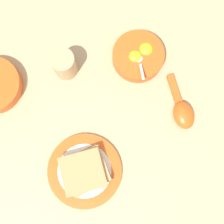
{
  "coord_description": "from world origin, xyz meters",
  "views": [
    {
      "loc": [
        -0.12,
        -0.13,
        0.85
      ],
      "look_at": [
        -0.02,
        -0.02,
        0.02
      ],
      "focal_mm": 50.0,
      "sensor_mm": 36.0,
      "label": 1
    }
  ],
  "objects_px": {
    "egg_bowl": "(138,56)",
    "toast_sandwich": "(85,171)",
    "soup_spoon": "(182,111)",
    "drinking_cup": "(64,64)",
    "toast_plate": "(85,171)"
  },
  "relations": [
    {
      "from": "egg_bowl",
      "to": "soup_spoon",
      "type": "xyz_separation_m",
      "value": [
        -0.01,
        -0.2,
        -0.0
      ]
    },
    {
      "from": "egg_bowl",
      "to": "toast_sandwich",
      "type": "relative_size",
      "value": 0.99
    },
    {
      "from": "toast_sandwich",
      "to": "soup_spoon",
      "type": "distance_m",
      "value": 0.31
    },
    {
      "from": "toast_plate",
      "to": "soup_spoon",
      "type": "distance_m",
      "value": 0.31
    },
    {
      "from": "egg_bowl",
      "to": "toast_sandwich",
      "type": "bearing_deg",
      "value": -155.6
    },
    {
      "from": "toast_sandwich",
      "to": "soup_spoon",
      "type": "relative_size",
      "value": 0.92
    },
    {
      "from": "toast_sandwich",
      "to": "drinking_cup",
      "type": "distance_m",
      "value": 0.29
    },
    {
      "from": "egg_bowl",
      "to": "soup_spoon",
      "type": "relative_size",
      "value": 0.91
    },
    {
      "from": "toast_sandwich",
      "to": "drinking_cup",
      "type": "bearing_deg",
      "value": 60.65
    },
    {
      "from": "toast_plate",
      "to": "toast_sandwich",
      "type": "height_order",
      "value": "toast_sandwich"
    },
    {
      "from": "egg_bowl",
      "to": "toast_plate",
      "type": "relative_size",
      "value": 0.73
    },
    {
      "from": "toast_sandwich",
      "to": "drinking_cup",
      "type": "relative_size",
      "value": 1.66
    },
    {
      "from": "soup_spoon",
      "to": "toast_sandwich",
      "type": "bearing_deg",
      "value": 170.2
    },
    {
      "from": "egg_bowl",
      "to": "soup_spoon",
      "type": "bearing_deg",
      "value": -93.89
    },
    {
      "from": "toast_plate",
      "to": "drinking_cup",
      "type": "height_order",
      "value": "drinking_cup"
    }
  ]
}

